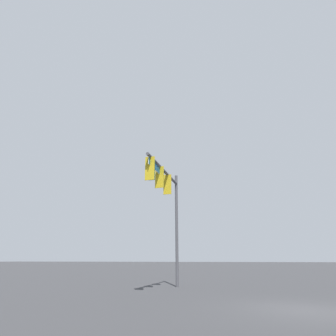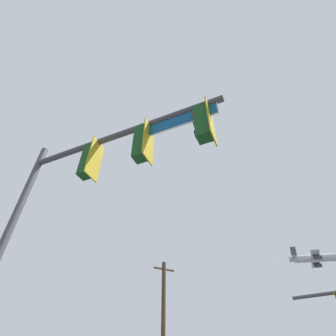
# 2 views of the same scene
# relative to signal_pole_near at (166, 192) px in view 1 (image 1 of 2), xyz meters

# --- Properties ---
(ground_plane) EXTENTS (400.00, 400.00, 0.00)m
(ground_plane) POSITION_rel_signal_pole_near_xyz_m (4.32, 6.17, -5.61)
(ground_plane) COLOR #38383A
(signal_pole_near) EXTENTS (6.05, 0.61, 7.48)m
(signal_pole_near) POSITION_rel_signal_pole_near_xyz_m (0.00, 0.00, 0.00)
(signal_pole_near) COLOR #47474C
(signal_pole_near) RESTS_ON ground_plane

